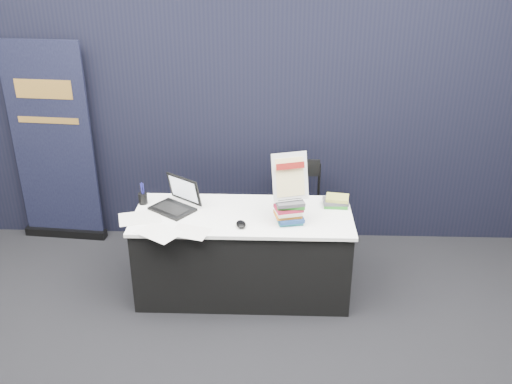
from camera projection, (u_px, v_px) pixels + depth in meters
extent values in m
plane|color=black|center=(240.00, 330.00, 4.51)|extent=(8.00, 8.00, 0.00)
cube|color=beige|center=(257.00, 23.00, 7.39)|extent=(8.00, 0.02, 3.50)
cube|color=black|center=(248.00, 122.00, 5.45)|extent=(6.00, 0.08, 2.40)
cube|color=black|center=(243.00, 255.00, 4.86)|extent=(1.76, 0.71, 0.72)
cube|color=white|center=(243.00, 216.00, 4.70)|extent=(1.80, 0.75, 0.03)
cube|color=black|center=(172.00, 209.00, 4.75)|extent=(0.42, 0.40, 0.02)
cube|color=black|center=(174.00, 189.00, 4.80)|extent=(0.32, 0.25, 0.24)
cube|color=silver|center=(174.00, 189.00, 4.80)|extent=(0.26, 0.21, 0.19)
ellipsoid|color=black|center=(241.00, 224.00, 4.49)|extent=(0.10, 0.14, 0.04)
cube|color=silver|center=(140.00, 218.00, 4.63)|extent=(0.39, 0.32, 0.00)
cube|color=white|center=(159.00, 232.00, 4.41)|extent=(0.40, 0.37, 0.00)
cube|color=silver|center=(190.00, 232.00, 4.41)|extent=(0.34, 0.28, 0.00)
cylinder|color=black|center=(143.00, 198.00, 4.85)|extent=(0.08, 0.08, 0.10)
cube|color=#195860|center=(289.00, 221.00, 4.56)|extent=(0.23, 0.19, 0.03)
cube|color=navy|center=(289.00, 217.00, 4.55)|extent=(0.23, 0.19, 0.03)
cube|color=#BC661A|center=(289.00, 214.00, 4.54)|extent=(0.23, 0.19, 0.03)
cube|color=beige|center=(289.00, 211.00, 4.52)|extent=(0.23, 0.19, 0.03)
cube|color=maroon|center=(289.00, 208.00, 4.51)|extent=(0.23, 0.19, 0.03)
cube|color=#1E711E|center=(289.00, 205.00, 4.50)|extent=(0.23, 0.19, 0.03)
cube|color=#424145|center=(289.00, 202.00, 4.49)|extent=(0.23, 0.19, 0.03)
cube|color=#1E711E|center=(336.00, 204.00, 4.83)|extent=(0.21, 0.16, 0.03)
cube|color=#424145|center=(336.00, 201.00, 4.81)|extent=(0.21, 0.16, 0.03)
cube|color=#A2A241|center=(336.00, 198.00, 4.80)|extent=(0.21, 0.16, 0.03)
cube|color=black|center=(290.00, 200.00, 4.46)|extent=(0.19, 0.07, 0.01)
cylinder|color=black|center=(280.00, 182.00, 4.50)|extent=(0.04, 0.10, 0.27)
cylinder|color=black|center=(299.00, 183.00, 4.49)|extent=(0.04, 0.10, 0.27)
cube|color=silver|center=(290.00, 177.00, 4.43)|extent=(0.30, 0.19, 0.37)
cube|color=beige|center=(290.00, 177.00, 4.42)|extent=(0.24, 0.14, 0.30)
cube|color=maroon|center=(290.00, 166.00, 4.38)|extent=(0.22, 0.08, 0.05)
cube|color=black|center=(66.00, 232.00, 5.86)|extent=(0.85, 0.18, 0.08)
cube|color=black|center=(53.00, 145.00, 5.47)|extent=(0.80, 0.10, 1.99)
cube|color=#BD883B|center=(43.00, 89.00, 5.22)|extent=(0.55, 0.05, 0.18)
cube|color=#BD883B|center=(48.00, 120.00, 5.35)|extent=(0.59, 0.06, 0.06)
cylinder|color=black|center=(276.00, 247.00, 5.23)|extent=(0.02, 0.02, 0.45)
cylinder|color=black|center=(319.00, 248.00, 5.21)|extent=(0.02, 0.02, 0.45)
cylinder|color=black|center=(276.00, 226.00, 5.59)|extent=(0.02, 0.02, 0.45)
cylinder|color=black|center=(317.00, 227.00, 5.58)|extent=(0.02, 0.02, 0.45)
cube|color=black|center=(298.00, 214.00, 5.30)|extent=(0.43, 0.43, 0.04)
cube|color=black|center=(298.00, 168.00, 5.32)|extent=(0.40, 0.04, 0.16)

